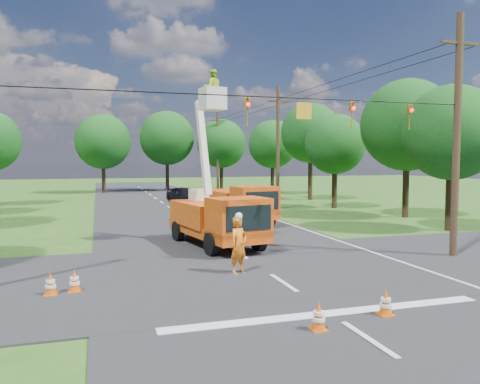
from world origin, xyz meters
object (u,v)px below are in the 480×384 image
object	(u,v)px
traffic_cone_1	(386,303)
tree_right_c	(335,144)
distant_car	(185,195)
tree_far_a	(103,142)
tree_right_d	(311,133)
traffic_cone_3	(260,224)
traffic_cone_2	(252,239)
tree_right_a	(452,133)
bucket_truck	(217,210)
traffic_cone_0	(319,316)
traffic_cone_4	(74,281)
second_truck	(239,203)
tree_far_b	(167,138)
pole_right_far	(218,151)
tree_right_e	(273,144)
pole_right_mid	(278,147)
ground_worker	(239,245)
traffic_cone_5	(50,284)
pole_right_near	(457,134)
tree_right_b	(407,125)
tree_far_c	(221,144)
traffic_cone_7	(239,214)

from	to	relation	value
traffic_cone_1	tree_right_c	distance (m)	27.85
distant_car	tree_far_a	xyz separation A→B (m)	(-7.01, 15.95, 5.42)
tree_right_c	tree_right_d	distance (m)	8.27
traffic_cone_3	traffic_cone_2	bearing A→B (deg)	-113.81
tree_right_a	tree_far_a	bearing A→B (deg)	116.57
traffic_cone_3	tree_far_a	xyz separation A→B (m)	(-8.11, 33.85, 5.83)
bucket_truck	tree_right_c	size ratio (longest dim) A/B	1.05
tree_right_a	traffic_cone_0	bearing A→B (deg)	-139.66
traffic_cone_4	tree_right_c	xyz separation A→B (m)	(19.68, 20.04, 4.95)
traffic_cone_0	tree_right_d	distance (m)	37.18
second_truck	tree_far_b	world-z (taller)	tree_far_b
pole_right_far	tree_far_a	bearing A→B (deg)	167.47
tree_right_a	tree_right_e	distance (m)	29.00
pole_right_mid	tree_right_d	world-z (taller)	pole_right_mid
ground_worker	second_truck	bearing A→B (deg)	42.43
traffic_cone_2	pole_right_mid	size ratio (longest dim) A/B	0.07
pole_right_mid	tree_far_a	world-z (taller)	pole_right_mid
distant_car	traffic_cone_5	world-z (taller)	distant_car
traffic_cone_0	traffic_cone_5	world-z (taller)	same
pole_right_near	tree_right_b	world-z (taller)	pole_right_near
traffic_cone_5	tree_right_b	distance (m)	26.49
tree_right_e	tree_far_c	bearing A→B (deg)	121.56
traffic_cone_4	pole_right_far	world-z (taller)	pole_right_far
traffic_cone_4	pole_right_far	distance (m)	43.94
pole_right_mid	traffic_cone_1	bearing A→B (deg)	-105.58
traffic_cone_2	tree_right_d	size ratio (longest dim) A/B	0.07
tree_right_a	tree_right_c	xyz separation A→B (m)	(-0.30, 13.00, -0.25)
tree_far_a	pole_right_mid	bearing A→B (deg)	-59.59
bucket_truck	second_truck	size ratio (longest dim) A/B	1.19
traffic_cone_0	pole_right_far	xyz separation A→B (m)	(9.31, 46.15, 4.75)
traffic_cone_7	bucket_truck	bearing A→B (deg)	-112.50
traffic_cone_4	pole_right_near	world-z (taller)	pole_right_near
tree_right_a	tree_right_d	bearing A→B (deg)	86.46
traffic_cone_1	tree_right_e	distance (m)	42.91
second_truck	tree_right_c	size ratio (longest dim) A/B	0.88
tree_right_a	tree_far_c	world-z (taller)	tree_far_c
traffic_cone_4	traffic_cone_5	distance (m)	0.69
pole_right_far	tree_right_e	bearing A→B (deg)	-43.33
traffic_cone_5	traffic_cone_0	bearing A→B (deg)	-37.99
traffic_cone_5	tree_right_c	distance (m)	29.10
traffic_cone_7	tree_right_e	distance (m)	23.61
traffic_cone_5	tree_right_e	bearing A→B (deg)	59.95
traffic_cone_4	pole_right_near	size ratio (longest dim) A/B	0.07
traffic_cone_7	tree_right_d	size ratio (longest dim) A/B	0.07
traffic_cone_7	tree_right_e	bearing A→B (deg)	63.30
traffic_cone_1	traffic_cone_3	distance (m)	14.95
tree_right_c	traffic_cone_1	bearing A→B (deg)	-115.66
tree_right_b	pole_right_near	bearing A→B (deg)	-118.44
tree_right_a	traffic_cone_3	bearing A→B (deg)	163.13
distant_car	traffic_cone_5	bearing A→B (deg)	-128.65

